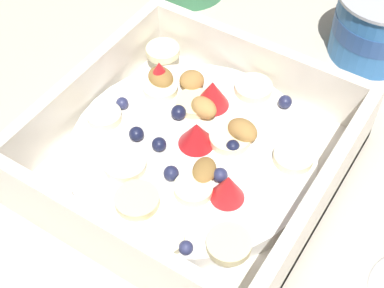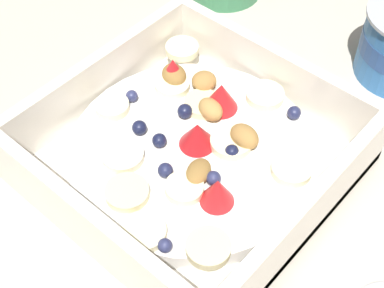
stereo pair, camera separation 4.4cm
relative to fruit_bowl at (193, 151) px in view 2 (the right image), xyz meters
The scene contains 2 objects.
ground_plane 0.02m from the fruit_bowl, 20.67° to the left, with size 2.40×2.40×0.00m, color beige.
fruit_bowl is the anchor object (origin of this frame).
Camera 2 is at (0.18, -0.22, 0.37)m, focal length 53.00 mm.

